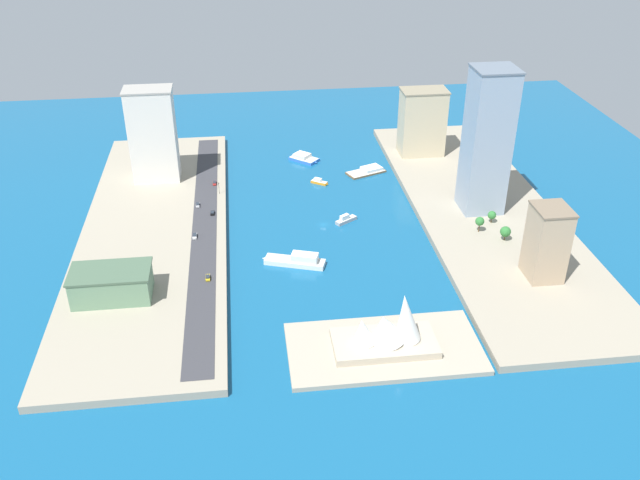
{
  "coord_description": "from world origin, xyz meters",
  "views": [
    {
      "loc": [
        39.16,
        302.21,
        166.92
      ],
      "look_at": [
        4.2,
        19.64,
        2.56
      ],
      "focal_mm": 38.57,
      "sensor_mm": 36.0,
      "label": 1
    }
  ],
  "objects": [
    {
      "name": "office_block_beige",
      "position": [
        -69.3,
        -77.25,
        23.18
      ],
      "size": [
        27.02,
        17.07,
        39.6
      ],
      "color": "#C6B793",
      "rests_on": "quay_west"
    },
    {
      "name": "ferry_white_commuter",
      "position": [
        16.57,
        36.27,
        2.21
      ],
      "size": [
        29.3,
        15.6,
        5.99
      ],
      "color": "silver",
      "rests_on": "ground_plane"
    },
    {
      "name": "park_tree_cluster",
      "position": [
        -79.95,
        24.75,
        8.21
      ],
      "size": [
        14.23,
        22.43,
        7.93
      ],
      "color": "brown",
      "rests_on": "quay_west"
    },
    {
      "name": "suv_black",
      "position": [
        55.52,
        -11.77,
        4.21
      ],
      "size": [
        2.11,
        4.38,
        1.43
      ],
      "color": "black",
      "rests_on": "road_strip"
    },
    {
      "name": "ground_plane",
      "position": [
        0.0,
        0.0,
        0.0
      ],
      "size": [
        440.0,
        440.0,
        0.0
      ],
      "primitive_type": "plane",
      "color": "#145684"
    },
    {
      "name": "taxi_yellow_cab",
      "position": [
        56.78,
        48.81,
        4.29
      ],
      "size": [
        1.98,
        4.66,
        1.65
      ],
      "color": "black",
      "rests_on": "road_strip"
    },
    {
      "name": "barge_flat_brown",
      "position": [
        -34.02,
        -59.97,
        1.15
      ],
      "size": [
        24.53,
        17.66,
        2.97
      ],
      "color": "brown",
      "rests_on": "ground_plane"
    },
    {
      "name": "tower_tall_glass",
      "position": [
        -81.49,
        -2.36,
        40.02
      ],
      "size": [
        20.91,
        20.51,
        73.28
      ],
      "color": "#8C9EB2",
      "rests_on": "quay_west"
    },
    {
      "name": "water_taxi_orange",
      "position": [
        -3.73,
        -48.42,
        1.17
      ],
      "size": [
        9.94,
        7.9,
        3.16
      ],
      "color": "orange",
      "rests_on": "ground_plane"
    },
    {
      "name": "sedan_silver",
      "position": [
        63.29,
        -21.64,
        4.25
      ],
      "size": [
        2.02,
        5.0,
        1.53
      ],
      "color": "black",
      "rests_on": "road_strip"
    },
    {
      "name": "peninsula_point",
      "position": [
        -10.17,
        101.68,
        1.0
      ],
      "size": [
        73.39,
        38.03,
        2.0
      ],
      "primitive_type": "cube",
      "color": "#A89E89",
      "rests_on": "ground_plane"
    },
    {
      "name": "hotel_broad_white",
      "position": [
        86.46,
        -59.71,
        29.3
      ],
      "size": [
        25.98,
        16.79,
        51.85
      ],
      "color": "silver",
      "rests_on": "quay_east"
    },
    {
      "name": "road_strip",
      "position": [
        59.36,
        0.0,
        3.42
      ],
      "size": [
        11.88,
        228.0,
        0.15
      ],
      "primitive_type": "cube",
      "color": "#38383D",
      "rests_on": "quay_east"
    },
    {
      "name": "pickup_red",
      "position": [
        54.85,
        -47.57,
        4.25
      ],
      "size": [
        1.92,
        4.87,
        1.54
      ],
      "color": "black",
      "rests_on": "road_strip"
    },
    {
      "name": "apartment_midrise_tan",
      "position": [
        -87.65,
        63.64,
        19.98
      ],
      "size": [
        14.82,
        17.08,
        33.2
      ],
      "color": "tan",
      "rests_on": "quay_west"
    },
    {
      "name": "terminal_long_green",
      "position": [
        95.5,
        57.36,
        9.77
      ],
      "size": [
        32.97,
        18.99,
        12.79
      ],
      "color": "slate",
      "rests_on": "quay_east"
    },
    {
      "name": "van_white",
      "position": [
        63.64,
        11.33,
        4.3
      ],
      "size": [
        2.06,
        4.99,
        1.67
      ],
      "color": "black",
      "rests_on": "road_strip"
    },
    {
      "name": "yacht_sleek_gray",
      "position": [
        -11.79,
        -1.5,
        1.46
      ],
      "size": [
        12.53,
        9.5,
        4.32
      ],
      "color": "#999EA3",
      "rests_on": "ground_plane"
    },
    {
      "name": "traffic_light_waterfront",
      "position": [
        52.13,
        -35.32,
        7.69
      ],
      "size": [
        0.36,
        0.36,
        6.5
      ],
      "color": "black",
      "rests_on": "quay_east"
    },
    {
      "name": "quay_east",
      "position": [
        83.87,
        0.0,
        1.67
      ],
      "size": [
        70.0,
        240.0,
        3.35
      ],
      "primitive_type": "cube",
      "color": "#9E937F",
      "rests_on": "ground_plane"
    },
    {
      "name": "catamaran_blue",
      "position": [
        1.71,
        -82.39,
        1.63
      ],
      "size": [
        18.8,
        18.14,
        4.12
      ],
      "color": "blue",
      "rests_on": "ground_plane"
    },
    {
      "name": "opera_landmark",
      "position": [
        -11.32,
        101.68,
        9.38
      ],
      "size": [
        39.28,
        20.17,
        23.49
      ],
      "color": "#BCAD93",
      "rests_on": "peninsula_point"
    },
    {
      "name": "quay_west",
      "position": [
        -83.87,
        0.0,
        1.67
      ],
      "size": [
        70.0,
        240.0,
        3.35
      ],
      "primitive_type": "cube",
      "color": "#9E937F",
      "rests_on": "ground_plane"
    }
  ]
}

